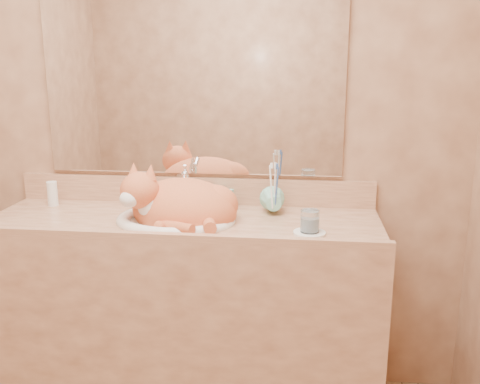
# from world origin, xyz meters

# --- Properties ---
(wall_back) EXTENTS (2.40, 0.02, 2.50)m
(wall_back) POSITION_xyz_m (0.00, 1.00, 1.25)
(wall_back) COLOR brown
(wall_back) RESTS_ON ground
(vanity_counter) EXTENTS (1.60, 0.55, 0.85)m
(vanity_counter) POSITION_xyz_m (0.00, 0.72, 0.42)
(vanity_counter) COLOR #925D41
(vanity_counter) RESTS_ON floor
(mirror) EXTENTS (1.30, 0.02, 0.80)m
(mirror) POSITION_xyz_m (0.00, 0.99, 1.39)
(mirror) COLOR white
(mirror) RESTS_ON wall_back
(sink_basin) EXTENTS (0.55, 0.49, 0.15)m
(sink_basin) POSITION_xyz_m (-0.02, 0.70, 0.92)
(sink_basin) COLOR white
(sink_basin) RESTS_ON vanity_counter
(faucet) EXTENTS (0.05, 0.13, 0.18)m
(faucet) POSITION_xyz_m (-0.02, 0.89, 0.94)
(faucet) COLOR white
(faucet) RESTS_ON vanity_counter
(cat) EXTENTS (0.53, 0.47, 0.24)m
(cat) POSITION_xyz_m (-0.01, 0.72, 0.93)
(cat) COLOR #C6542D
(cat) RESTS_ON sink_basin
(soap_dispenser) EXTENTS (0.11, 0.11, 0.19)m
(soap_dispenser) POSITION_xyz_m (0.11, 0.83, 0.94)
(soap_dispenser) COLOR #7ECAB2
(soap_dispenser) RESTS_ON vanity_counter
(toothbrush_cup) EXTENTS (0.12, 0.12, 0.10)m
(toothbrush_cup) POSITION_xyz_m (0.37, 0.81, 0.90)
(toothbrush_cup) COLOR #7ECAB2
(toothbrush_cup) RESTS_ON vanity_counter
(toothbrushes) EXTENTS (0.04, 0.04, 0.23)m
(toothbrushes) POSITION_xyz_m (0.37, 0.81, 0.99)
(toothbrushes) COLOR white
(toothbrushes) RESTS_ON toothbrush_cup
(saucer) EXTENTS (0.12, 0.12, 0.01)m
(saucer) POSITION_xyz_m (0.51, 0.60, 0.85)
(saucer) COLOR white
(saucer) RESTS_ON vanity_counter
(water_glass) EXTENTS (0.07, 0.07, 0.08)m
(water_glass) POSITION_xyz_m (0.51, 0.60, 0.90)
(water_glass) COLOR white
(water_glass) RESTS_ON saucer
(lotion_bottle) EXTENTS (0.05, 0.05, 0.11)m
(lotion_bottle) POSITION_xyz_m (-0.62, 0.88, 0.90)
(lotion_bottle) COLOR white
(lotion_bottle) RESTS_ON vanity_counter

